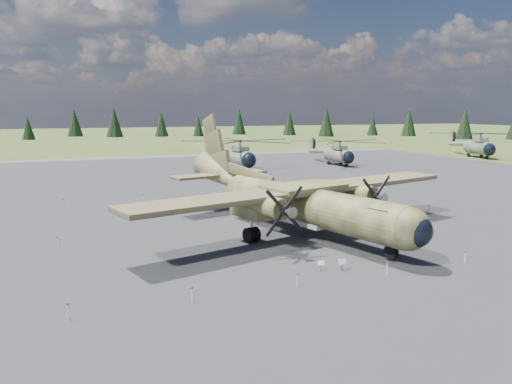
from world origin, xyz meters
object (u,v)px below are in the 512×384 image
object	(u,v)px
transport_plane	(294,197)
helicopter_mid	(338,148)
helicopter_near	(239,149)
helicopter_far	(479,140)

from	to	relation	value
transport_plane	helicopter_mid	xyz separation A→B (m)	(28.71, 41.82, 0.28)
transport_plane	helicopter_near	bearing A→B (deg)	61.44
helicopter_far	helicopter_near	bearing A→B (deg)	-162.72
helicopter_near	helicopter_mid	distance (m)	18.70
helicopter_near	helicopter_mid	bearing A→B (deg)	-6.41
helicopter_mid	helicopter_far	size ratio (longest dim) A/B	0.81
transport_plane	helicopter_far	world-z (taller)	transport_plane
transport_plane	helicopter_near	size ratio (longest dim) A/B	1.27
helicopter_mid	helicopter_far	world-z (taller)	helicopter_far
helicopter_near	transport_plane	bearing A→B (deg)	-108.92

